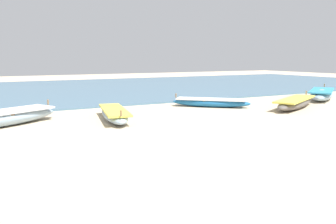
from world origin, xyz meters
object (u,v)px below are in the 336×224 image
(fishing_boat_4, at_px, (211,102))
(fishing_boat_3, at_px, (295,103))
(fishing_boat_1, at_px, (114,114))
(fishing_boat_6, at_px, (322,94))

(fishing_boat_4, bearing_deg, fishing_boat_3, -171.75)
(fishing_boat_1, xyz_separation_m, fishing_boat_4, (5.23, 1.13, -0.01))
(fishing_boat_3, xyz_separation_m, fishing_boat_4, (-3.19, 2.21, -0.03))
(fishing_boat_1, height_order, fishing_boat_4, fishing_boat_1)
(fishing_boat_1, xyz_separation_m, fishing_boat_3, (8.42, -1.08, 0.03))
(fishing_boat_6, bearing_deg, fishing_boat_1, 148.34)
(fishing_boat_1, distance_m, fishing_boat_4, 5.35)
(fishing_boat_3, distance_m, fishing_boat_4, 3.88)
(fishing_boat_4, bearing_deg, fishing_boat_1, 55.18)
(fishing_boat_3, relative_size, fishing_boat_4, 1.29)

